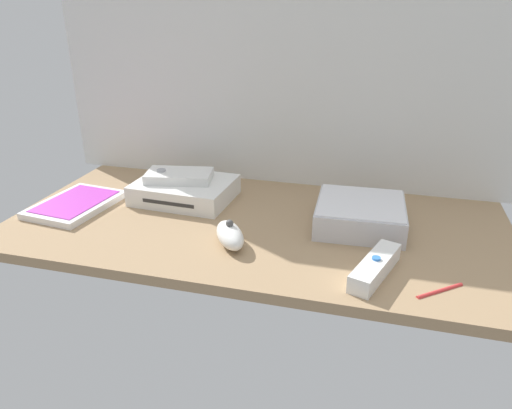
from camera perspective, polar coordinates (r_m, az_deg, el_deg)
The scene contains 9 objects.
ground_plane at distance 96.83cm, azimuth 0.00°, elevation -2.71°, with size 100.00×48.00×2.00cm, color #9E7F5B.
back_wall at distance 111.25cm, azimuth 3.45°, elevation 18.42°, with size 110.00×1.20×64.00cm, color silver.
game_console at distance 107.95cm, azimuth -8.55°, elevation 1.72°, with size 21.85×17.38×4.40cm.
mini_computer at distance 95.93cm, azimuth 12.39°, elevation -1.16°, with size 17.63×17.63×5.30cm.
game_case at distance 110.27cm, azimuth -20.85°, elevation 0.04°, with size 15.64×20.40×1.56cm.
remote_wand at distance 80.44cm, azimuth 14.13°, elevation -7.33°, with size 8.14×15.17×3.40cm.
remote_nunchuk at distance 87.10cm, azimuth -3.15°, elevation -3.68°, with size 9.15×10.78×5.10cm.
remote_classic_pad at distance 107.52cm, azimuth -9.23°, elevation 3.42°, with size 15.60×10.44×2.40cm.
stylus_pen at distance 79.99cm, azimuth 21.24°, elevation -9.49°, with size 0.70×0.70×9.00cm, color red.
Camera 1 is at (22.46, -83.93, 41.74)cm, focal length 33.30 mm.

